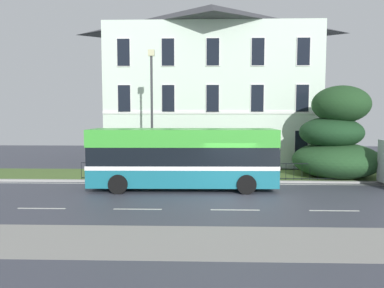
# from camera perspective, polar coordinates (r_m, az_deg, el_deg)

# --- Properties ---
(ground_plane) EXTENTS (60.00, 56.00, 0.18)m
(ground_plane) POSITION_cam_1_polar(r_m,az_deg,el_deg) (17.49, 6.08, -8.22)
(ground_plane) COLOR #3E404C
(georgian_townhouse) EXTENTS (15.61, 9.38, 12.53)m
(georgian_townhouse) POSITION_cam_1_polar(r_m,az_deg,el_deg) (29.72, 3.04, 9.61)
(georgian_townhouse) COLOR silver
(georgian_townhouse) RESTS_ON ground_plane
(iron_verge_railing) EXTENTS (15.57, 0.04, 0.97)m
(iron_verge_railing) POSITION_cam_1_polar(r_m,az_deg,el_deg) (20.92, 3.55, -4.27)
(iron_verge_railing) COLOR black
(iron_verge_railing) RESTS_ON ground_plane
(evergreen_tree) EXTENTS (5.24, 5.24, 5.63)m
(evergreen_tree) POSITION_cam_1_polar(r_m,az_deg,el_deg) (23.64, 21.80, 0.43)
(evergreen_tree) COLOR #423328
(evergreen_tree) RESTS_ON ground_plane
(single_decker_bus) EXTENTS (9.61, 2.88, 3.14)m
(single_decker_bus) POSITION_cam_1_polar(r_m,az_deg,el_deg) (18.73, -1.40, -2.14)
(single_decker_bus) COLOR #196B7C
(single_decker_bus) RESTS_ON ground_plane
(street_lamp_post) EXTENTS (0.36, 0.24, 7.50)m
(street_lamp_post) POSITION_cam_1_polar(r_m,az_deg,el_deg) (21.35, -6.38, 5.99)
(street_lamp_post) COLOR #333338
(street_lamp_post) RESTS_ON ground_plane
(litter_bin) EXTENTS (0.53, 0.53, 1.19)m
(litter_bin) POSITION_cam_1_polar(r_m,az_deg,el_deg) (22.06, -13.31, -3.67)
(litter_bin) COLOR black
(litter_bin) RESTS_ON ground_plane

